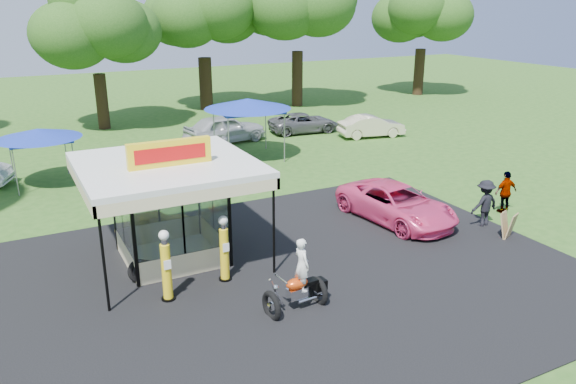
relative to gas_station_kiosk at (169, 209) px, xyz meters
name	(u,v)px	position (x,y,z in m)	size (l,w,h in m)	color
ground	(295,314)	(2.00, -4.99, -1.78)	(120.00, 120.00, 0.00)	#2B551A
asphalt_apron	(265,282)	(2.00, -2.99, -1.76)	(20.00, 14.00, 0.04)	black
gas_station_kiosk	(169,209)	(0.00, 0.00, 0.00)	(5.40, 5.40, 4.18)	white
gas_pump_left	(166,268)	(-0.91, -2.67, -0.73)	(0.41, 0.41, 2.19)	black
gas_pump_right	(224,250)	(0.99, -2.28, -0.75)	(0.40, 0.40, 2.15)	black
motorcycle	(300,281)	(2.25, -4.79, -0.93)	(1.89, 1.01, 2.20)	black
spare_tires	(142,271)	(-1.30, -1.23, -1.41)	(0.89, 0.53, 0.77)	black
a_frame_sign	(508,226)	(11.29, -3.94, -1.29)	(0.60, 0.68, 0.98)	#593819
kiosk_car	(155,223)	(0.00, 2.21, -1.30)	(1.13, 2.82, 0.96)	yellow
pink_sedan	(396,204)	(8.77, -0.66, -1.07)	(2.38, 5.16, 1.43)	#F34280
spectator_east_a	(485,203)	(11.41, -2.64, -0.86)	(1.19, 0.69, 1.84)	black
spectator_east_b	(506,192)	(13.28, -1.95, -0.91)	(1.03, 0.43, 1.75)	gray
bg_car_c	(225,129)	(7.51, 14.51, -0.92)	(2.03, 5.05, 1.72)	#B8BABE
bg_car_d	(304,123)	(13.15, 14.81, -1.14)	(2.12, 4.60, 1.28)	#565658
bg_car_e	(371,126)	(16.34, 11.70, -1.09)	(1.46, 4.19, 1.38)	beige
tent_west	(38,134)	(-3.06, 10.65, 0.64)	(3.83, 3.83, 2.68)	gray
tent_east	(248,104)	(7.40, 10.63, 1.18)	(4.68, 4.68, 3.27)	gray
oak_far_c	(94,28)	(1.68, 22.03, 4.80)	(8.80, 8.80, 10.37)	black
oak_far_d	(203,15)	(10.25, 25.61, 5.39)	(9.45, 9.45, 11.25)	black
oak_far_e	(298,6)	(17.44, 23.75, 6.02)	(10.27, 10.27, 12.23)	black
oak_far_f	(423,13)	(30.16, 23.87, 5.40)	(9.29, 9.29, 11.19)	black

